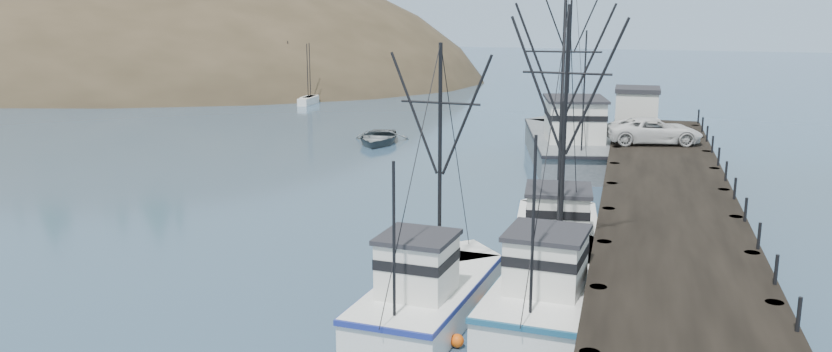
{
  "coord_description": "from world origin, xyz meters",
  "views": [
    {
      "loc": [
        12.05,
        -24.01,
        11.06
      ],
      "look_at": [
        2.24,
        12.87,
        2.5
      ],
      "focal_mm": 35.0,
      "sensor_mm": 36.0,
      "label": 1
    }
  ],
  "objects": [
    {
      "name": "moored_sailboats",
      "position": [
        -29.74,
        57.71,
        0.33
      ],
      "size": [
        25.32,
        19.84,
        6.35
      ],
      "color": "white",
      "rests_on": "ground"
    },
    {
      "name": "motorboat",
      "position": [
        -6.39,
        33.94,
        0.0
      ],
      "size": [
        4.9,
        6.38,
        1.23
      ],
      "primitive_type": "imported",
      "rotation": [
        0.0,
        0.0,
        0.12
      ],
      "color": "#585F62",
      "rests_on": "ground"
    },
    {
      "name": "work_vessel",
      "position": [
        8.18,
        31.0,
        1.23
      ],
      "size": [
        7.86,
        17.24,
        14.14
      ],
      "color": "slate",
      "rests_on": "ground"
    },
    {
      "name": "pickup_truck",
      "position": [
        13.59,
        27.83,
        2.8
      ],
      "size": [
        6.22,
        3.85,
        1.61
      ],
      "primitive_type": "imported",
      "rotation": [
        0.0,
        0.0,
        1.79
      ],
      "color": "silver",
      "rests_on": "pier"
    },
    {
      "name": "distant_ridge",
      "position": [
        10.0,
        170.0,
        0.0
      ],
      "size": [
        360.0,
        40.0,
        26.0
      ],
      "primitive_type": "cube",
      "color": "#9EB2C6",
      "rests_on": "ground"
    },
    {
      "name": "pier_shed",
      "position": [
        12.5,
        34.0,
        3.42
      ],
      "size": [
        3.0,
        3.2,
        2.8
      ],
      "color": "silver",
      "rests_on": "pier"
    },
    {
      "name": "trawler_near",
      "position": [
        9.74,
        3.92,
        0.82
      ],
      "size": [
        4.45,
        10.94,
        11.08
      ],
      "color": "white",
      "rests_on": "ground"
    },
    {
      "name": "trawler_far",
      "position": [
        9.27,
        10.32,
        0.82
      ],
      "size": [
        4.45,
        11.29,
        11.5
      ],
      "color": "white",
      "rests_on": "ground"
    },
    {
      "name": "headland",
      "position": [
        -74.95,
        78.61,
        -4.55
      ],
      "size": [
        134.8,
        78.0,
        51.0
      ],
      "color": "#382D1E",
      "rests_on": "ground"
    },
    {
      "name": "distant_ridge_far",
      "position": [
        -40.0,
        185.0,
        0.0
      ],
      "size": [
        180.0,
        25.0,
        18.0
      ],
      "primitive_type": "cube",
      "color": "silver",
      "rests_on": "ground"
    },
    {
      "name": "trawler_mid",
      "position": [
        5.63,
        2.17,
        0.82
      ],
      "size": [
        4.07,
        9.74,
        9.82
      ],
      "color": "white",
      "rests_on": "ground"
    },
    {
      "name": "ground",
      "position": [
        0.0,
        0.0,
        0.0
      ],
      "size": [
        400.0,
        400.0,
        0.0
      ],
      "primitive_type": "plane",
      "color": "navy",
      "rests_on": "ground"
    },
    {
      "name": "pier",
      "position": [
        14.0,
        16.0,
        1.69
      ],
      "size": [
        6.0,
        44.0,
        2.0
      ],
      "color": "black",
      "rests_on": "ground"
    }
  ]
}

